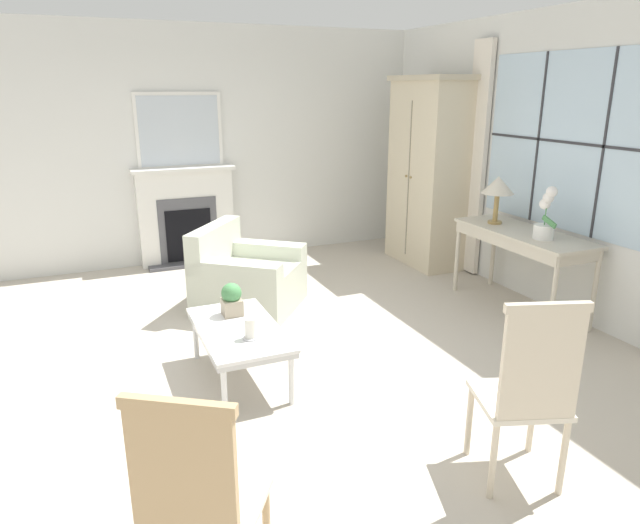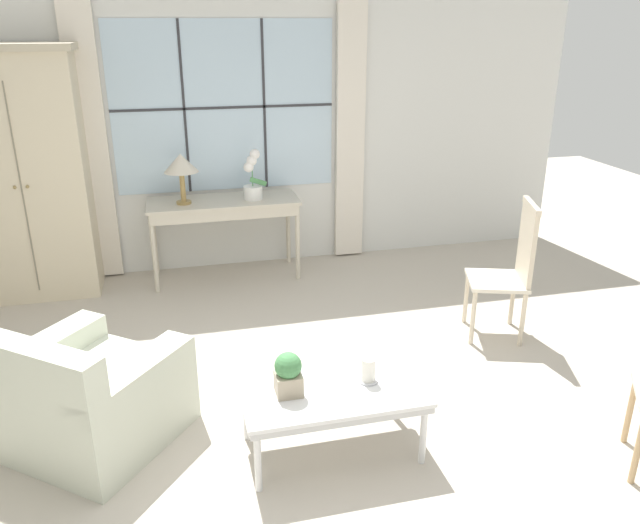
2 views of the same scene
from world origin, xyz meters
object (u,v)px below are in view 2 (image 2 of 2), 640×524
at_px(table_lamp, 181,165).
at_px(coffee_table, 332,396).
at_px(potted_plant_small, 288,373).
at_px(pillar_candle, 368,371).
at_px(console_table, 223,208).
at_px(potted_orchid, 253,180).
at_px(armchair_upholstered, 88,400).
at_px(armoire, 26,176).
at_px(side_chair_wooden, 512,264).

bearing_deg(table_lamp, coffee_table, -76.42).
bearing_deg(table_lamp, potted_plant_small, -81.25).
relative_size(table_lamp, pillar_candle, 2.89).
xyz_separation_m(console_table, potted_orchid, (0.29, -0.04, 0.27)).
xyz_separation_m(console_table, armchair_upholstered, (-1.07, -2.42, -0.43)).
height_order(armoire, coffee_table, armoire).
distance_m(console_table, armchair_upholstered, 2.68).
relative_size(console_table, potted_orchid, 2.99).
distance_m(armchair_upholstered, pillar_candle, 1.68).
height_order(armoire, table_lamp, armoire).
distance_m(side_chair_wooden, coffee_table, 2.07).
relative_size(potted_plant_small, pillar_candle, 1.56).
xyz_separation_m(console_table, side_chair_wooden, (2.06, -1.79, -0.09)).
relative_size(potted_orchid, coffee_table, 0.46).
xyz_separation_m(potted_orchid, pillar_candle, (0.25, -2.81, -0.49)).
bearing_deg(coffee_table, armchair_upholstered, 161.86).
xyz_separation_m(side_chair_wooden, coffee_table, (-1.75, -1.09, -0.24)).
relative_size(armoire, table_lamp, 4.72).
bearing_deg(potted_plant_small, potted_orchid, 85.49).
bearing_deg(potted_orchid, armchair_upholstered, -119.74).
bearing_deg(table_lamp, potted_orchid, 0.48).
bearing_deg(potted_orchid, potted_plant_small, -94.51).
bearing_deg(coffee_table, potted_plant_small, 175.34).
bearing_deg(potted_orchid, pillar_candle, -84.86).
relative_size(coffee_table, potted_plant_small, 4.12).
bearing_deg(table_lamp, armoire, 177.03).
bearing_deg(coffee_table, console_table, 96.30).
bearing_deg(pillar_candle, table_lamp, 107.93).
xyz_separation_m(table_lamp, coffee_table, (0.68, -2.83, -0.78)).
distance_m(armchair_upholstered, potted_plant_small, 1.25).
bearing_deg(potted_plant_small, pillar_candle, 0.85).
bearing_deg(armoire, pillar_candle, -52.03).
bearing_deg(potted_plant_small, table_lamp, 98.75).
bearing_deg(coffee_table, table_lamp, 103.58).
bearing_deg(armchair_upholstered, side_chair_wooden, 11.39).
distance_m(console_table, coffee_table, 2.91).
relative_size(potted_orchid, potted_plant_small, 1.88).
bearing_deg(coffee_table, potted_orchid, 90.59).
height_order(console_table, side_chair_wooden, side_chair_wooden).
bearing_deg(side_chair_wooden, armoire, 154.30).
distance_m(table_lamp, potted_orchid, 0.68).
height_order(potted_orchid, coffee_table, potted_orchid).
bearing_deg(potted_orchid, coffee_table, -89.41).
xyz_separation_m(potted_orchid, side_chair_wooden, (1.78, -1.75, -0.36)).
height_order(side_chair_wooden, pillar_candle, side_chair_wooden).
height_order(armchair_upholstered, pillar_candle, armchair_upholstered).
height_order(potted_orchid, potted_plant_small, potted_orchid).
height_order(armoire, side_chair_wooden, armoire).
xyz_separation_m(table_lamp, side_chair_wooden, (2.43, -1.74, -0.54)).
bearing_deg(console_table, armchair_upholstered, -113.89).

